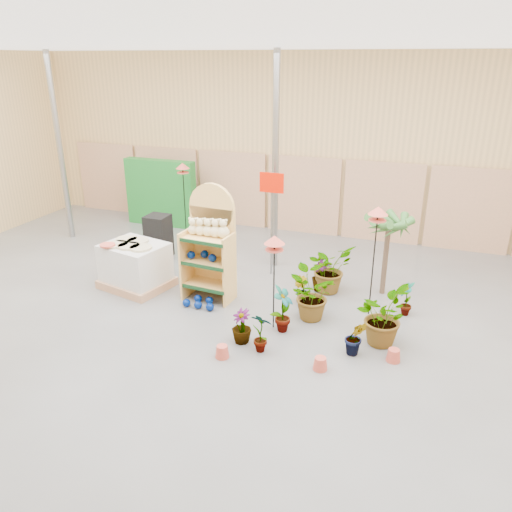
{
  "coord_description": "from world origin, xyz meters",
  "views": [
    {
      "loc": [
        3.15,
        -6.32,
        4.32
      ],
      "look_at": [
        0.3,
        1.5,
        1.0
      ],
      "focal_mm": 35.0,
      "sensor_mm": 36.0,
      "label": 1
    }
  ],
  "objects": [
    {
      "name": "room",
      "position": [
        0.0,
        0.91,
        2.21
      ],
      "size": [
        15.2,
        12.1,
        4.7
      ],
      "color": "#5A5A5A",
      "rests_on": "ground"
    },
    {
      "name": "display_shelf",
      "position": [
        -0.65,
        1.63,
        1.01
      ],
      "size": [
        0.96,
        0.64,
        2.21
      ],
      "rotation": [
        0.0,
        0.0,
        -0.07
      ],
      "color": "#E3AF5C",
      "rests_on": "ground"
    },
    {
      "name": "teddy_bears",
      "position": [
        -0.62,
        1.53,
        1.4
      ],
      "size": [
        0.82,
        0.23,
        0.36
      ],
      "color": "#F7E2A6",
      "rests_on": "display_shelf"
    },
    {
      "name": "gazing_balls_shelf",
      "position": [
        -0.65,
        1.51,
        0.87
      ],
      "size": [
        0.81,
        0.28,
        0.15
      ],
      "color": "navy",
      "rests_on": "display_shelf"
    },
    {
      "name": "gazing_balls_floor",
      "position": [
        -0.66,
        1.11,
        0.07
      ],
      "size": [
        0.63,
        0.39,
        0.15
      ],
      "color": "navy",
      "rests_on": "ground"
    },
    {
      "name": "pallet_stack",
      "position": [
        -2.26,
        1.47,
        0.46
      ],
      "size": [
        1.48,
        1.32,
        0.95
      ],
      "rotation": [
        0.0,
        0.0,
        -0.22
      ],
      "color": "tan",
      "rests_on": "ground"
    },
    {
      "name": "charcoal_planters",
      "position": [
        -2.65,
        3.05,
        0.5
      ],
      "size": [
        0.5,
        0.5,
        1.0
      ],
      "color": "black",
      "rests_on": "ground"
    },
    {
      "name": "trellis_stock",
      "position": [
        -3.8,
        5.2,
        0.9
      ],
      "size": [
        2.0,
        0.3,
        1.8
      ],
      "primitive_type": "cube",
      "color": "#1A7125",
      "rests_on": "ground"
    },
    {
      "name": "offer_sign",
      "position": [
        0.1,
        2.98,
        1.57
      ],
      "size": [
        0.5,
        0.08,
        2.2
      ],
      "color": "gray",
      "rests_on": "ground"
    },
    {
      "name": "bird_table_front",
      "position": [
        0.85,
        0.85,
        1.55
      ],
      "size": [
        0.34,
        0.34,
        1.67
      ],
      "color": "black",
      "rests_on": "ground"
    },
    {
      "name": "bird_table_right",
      "position": [
        2.33,
        1.9,
        1.87
      ],
      "size": [
        0.34,
        0.34,
        2.02
      ],
      "color": "black",
      "rests_on": "ground"
    },
    {
      "name": "bird_table_back",
      "position": [
        -2.69,
        4.46,
        1.79
      ],
      "size": [
        0.34,
        0.34,
        1.93
      ],
      "color": "black",
      "rests_on": "ground"
    },
    {
      "name": "palm",
      "position": [
        2.45,
        2.86,
        1.46
      ],
      "size": [
        0.7,
        0.7,
        1.71
      ],
      "color": "brown",
      "rests_on": "ground"
    },
    {
      "name": "potted_plant_0",
      "position": [
        1.04,
        0.77,
        0.42
      ],
      "size": [
        0.36,
        0.48,
        0.84
      ],
      "primitive_type": "imported",
      "rotation": [
        0.0,
        0.0,
        1.44
      ],
      "color": "#366B2B",
      "rests_on": "ground"
    },
    {
      "name": "potted_plant_2",
      "position": [
        1.35,
        1.35,
        0.46
      ],
      "size": [
        0.91,
        0.82,
        0.91
      ],
      "primitive_type": "imported",
      "rotation": [
        0.0,
        0.0,
        3.0
      ],
      "color": "#366B2B",
      "rests_on": "ground"
    },
    {
      "name": "potted_plant_4",
      "position": [
        2.94,
        2.1,
        0.32
      ],
      "size": [
        0.31,
        0.39,
        0.64
      ],
      "primitive_type": "imported",
      "rotation": [
        0.0,
        0.0,
        4.97
      ],
      "color": "#366B2B",
      "rests_on": "ground"
    },
    {
      "name": "potted_plant_5",
      "position": [
        1.06,
        1.91,
        0.26
      ],
      "size": [
        0.36,
        0.33,
        0.52
      ],
      "primitive_type": "imported",
      "rotation": [
        0.0,
        0.0,
        2.73
      ],
      "color": "#366B2B",
      "rests_on": "ground"
    },
    {
      "name": "potted_plant_6",
      "position": [
        1.43,
        2.6,
        0.49
      ],
      "size": [
        1.11,
        1.15,
        0.97
      ],
      "primitive_type": "imported",
      "rotation": [
        0.0,
        0.0,
        0.99
      ],
      "color": "#366B2B",
      "rests_on": "ground"
    },
    {
      "name": "potted_plant_7",
      "position": [
        0.52,
        0.22,
        0.29
      ],
      "size": [
        0.44,
        0.44,
        0.58
      ],
      "primitive_type": "imported",
      "rotation": [
        0.0,
        0.0,
        5.78
      ],
      "color": "#366B2B",
      "rests_on": "ground"
    },
    {
      "name": "potted_plant_8",
      "position": [
        0.91,
        0.07,
        0.34
      ],
      "size": [
        0.41,
        0.32,
        0.69
      ],
      "primitive_type": "imported",
      "rotation": [
        0.0,
        0.0,
        2.91
      ],
      "color": "#366B2B",
      "rests_on": "ground"
    },
    {
      "name": "potted_plant_9",
      "position": [
        2.31,
        0.48,
        0.3
      ],
      "size": [
        0.38,
        0.33,
        0.6
      ],
      "primitive_type": "imported",
      "rotation": [
        0.0,
        0.0,
        0.23
      ],
      "color": "#366B2B",
      "rests_on": "ground"
    },
    {
      "name": "potted_plant_10",
      "position": [
        2.63,
        0.98,
        0.48
      ],
      "size": [
        0.77,
        0.88,
        0.97
      ],
      "primitive_type": "imported",
      "rotation": [
        0.0,
        0.0,
        1.56
      ],
      "color": "#366B2B",
      "rests_on": "ground"
    },
    {
      "name": "potted_plant_11",
      "position": [
        1.28,
        2.56,
        0.32
      ],
      "size": [
        0.51,
        0.51,
        0.65
      ],
      "primitive_type": "imported",
      "rotation": [
        0.0,
        0.0,
        5.58
      ],
      "color": "#366B2B",
      "rests_on": "ground"
    }
  ]
}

